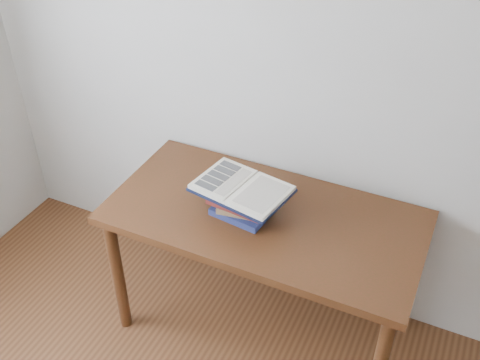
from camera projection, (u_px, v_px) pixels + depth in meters
The scene contains 3 objects.
desk at pixel (264, 231), 2.53m from camera, with size 1.39×0.70×0.75m.
book_stack at pixel (242, 203), 2.44m from camera, with size 0.28×0.20×0.12m.
open_book at pixel (242, 188), 2.40m from camera, with size 0.44×0.34×0.03m.
Camera 1 is at (0.67, -0.38, 2.34)m, focal length 42.00 mm.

